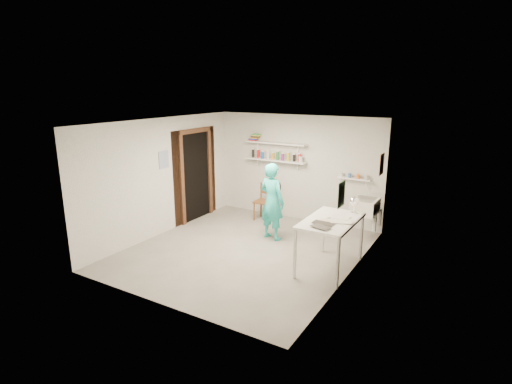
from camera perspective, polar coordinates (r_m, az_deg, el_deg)
The scene contains 27 objects.
floor at distance 7.64m, azimuth -1.54°, elevation -8.38°, with size 4.00×4.50×0.02m, color slate.
ceiling at distance 7.04m, azimuth -1.68°, elevation 10.03°, with size 4.00×4.50×0.02m, color silver.
wall_back at distance 9.19m, azimuth 5.91°, elevation 3.46°, with size 4.00×0.02×2.40m, color silver.
wall_front at distance 5.55m, azimuth -14.15°, elevation -4.55°, with size 4.00×0.02×2.40m, color silver.
wall_left at distance 8.46m, azimuth -13.23°, elevation 2.15°, with size 0.02×4.50×2.40m, color silver.
wall_right at distance 6.44m, azimuth 13.73°, elevation -1.81°, with size 0.02×4.50×2.40m, color silver.
doorway_recess at distance 9.26m, azimuth -8.61°, elevation 2.19°, with size 0.02×0.90×2.00m, color black.
corridor_box at distance 9.70m, azimuth -11.89°, elevation 2.92°, with size 1.40×1.50×2.10m, color brown.
door_lintel at distance 9.08m, azimuth -8.76°, elevation 8.65°, with size 0.06×1.05×0.10m, color brown.
door_jamb_near at distance 8.87m, azimuth -10.53°, elevation 1.55°, with size 0.06×0.10×2.00m, color brown.
door_jamb_far at distance 9.63m, azimuth -6.64°, elevation 2.74°, with size 0.06×0.10×2.00m, color brown.
shelf_lower at distance 9.26m, azimuth 2.78°, elevation 4.55°, with size 1.50×0.22×0.03m, color white.
shelf_upper at distance 9.20m, azimuth 2.81°, elevation 7.01°, with size 1.50×0.22×0.03m, color white.
ledge_shelf at distance 8.66m, azimuth 13.78°, elevation 1.87°, with size 0.70×0.14×0.03m, color white.
poster_left at distance 8.41m, azimuth -13.02°, elevation 4.53°, with size 0.01×0.28×0.36m, color #334C7F.
poster_right_a at distance 8.07m, azimuth 17.52°, elevation 3.79°, with size 0.01×0.34×0.42m, color #995933.
poster_right_b at distance 5.86m, azimuth 12.11°, elevation -0.31°, with size 0.01×0.30×0.38m, color #3F724C.
belfast_sink at distance 8.22m, azimuth 15.29°, elevation -1.95°, with size 0.48×0.60×0.30m, color white.
man at distance 7.96m, azimuth 2.30°, elevation -1.37°, with size 0.57×0.37×1.56m, color #26C2B9.
wall_clock at distance 8.09m, azimuth 2.76°, elevation 0.82°, with size 0.28×0.28×0.04m, color beige.
wooden_chair at distance 9.18m, azimuth 1.18°, elevation -1.39°, with size 0.41×0.39×0.87m, color brown.
work_table at distance 6.85m, azimuth 10.51°, elevation -7.37°, with size 0.79×1.32×0.88m, color white.
desk_lamp at distance 7.05m, azimuth 13.90°, elevation -1.26°, with size 0.16×0.16×0.16m, color white.
spray_cans at distance 9.25m, azimuth 2.79°, elevation 5.16°, with size 1.32×0.06×0.17m.
book_stack at distance 9.45m, azimuth -0.16°, elevation 7.84°, with size 0.28×0.14×0.17m.
ledge_pots at distance 8.65m, azimuth 13.80°, elevation 2.25°, with size 0.48×0.07×0.09m.
papers at distance 6.70m, azimuth 10.69°, elevation -3.78°, with size 0.30×0.22×0.03m.
Camera 1 is at (3.74, -5.94, 3.00)m, focal length 28.00 mm.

